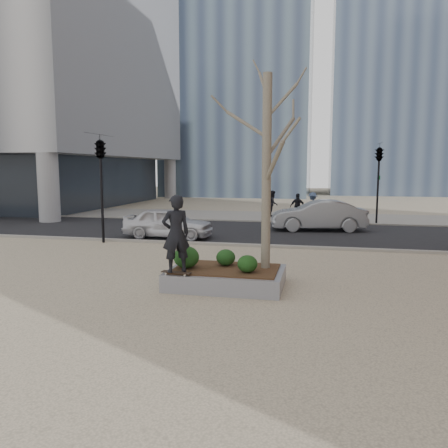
% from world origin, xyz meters
% --- Properties ---
extents(ground, '(120.00, 120.00, 0.00)m').
position_xyz_m(ground, '(0.00, 0.00, 0.00)').
color(ground, tan).
rests_on(ground, ground).
extents(street, '(60.00, 8.00, 0.02)m').
position_xyz_m(street, '(0.00, 10.00, 0.01)').
color(street, black).
rests_on(street, ground).
extents(far_sidewalk, '(60.00, 6.00, 0.02)m').
position_xyz_m(far_sidewalk, '(0.00, 17.00, 0.01)').
color(far_sidewalk, gray).
rests_on(far_sidewalk, ground).
extents(planter, '(3.00, 2.00, 0.45)m').
position_xyz_m(planter, '(1.00, 0.00, 0.23)').
color(planter, gray).
rests_on(planter, ground).
extents(planter_mulch, '(2.70, 1.70, 0.04)m').
position_xyz_m(planter_mulch, '(1.00, 0.00, 0.47)').
color(planter_mulch, '#382314').
rests_on(planter_mulch, planter).
extents(sycamore_tree, '(2.80, 2.80, 6.60)m').
position_xyz_m(sycamore_tree, '(2.00, 0.30, 3.79)').
color(sycamore_tree, gray).
rests_on(sycamore_tree, planter_mulch).
extents(shrub_left, '(0.68, 0.68, 0.58)m').
position_xyz_m(shrub_left, '(-0.03, -0.20, 0.78)').
color(shrub_left, '#133C15').
rests_on(shrub_left, planter_mulch).
extents(shrub_middle, '(0.52, 0.52, 0.44)m').
position_xyz_m(shrub_middle, '(0.92, 0.30, 0.71)').
color(shrub_middle, '#103314').
rests_on(shrub_middle, planter_mulch).
extents(shrub_right, '(0.51, 0.51, 0.44)m').
position_xyz_m(shrub_right, '(1.62, -0.34, 0.71)').
color(shrub_right, '#133711').
rests_on(shrub_right, planter_mulch).
extents(skateboard, '(0.80, 0.29, 0.08)m').
position_xyz_m(skateboard, '(-0.10, -0.83, 0.49)').
color(skateboard, black).
rests_on(skateboard, planter).
extents(skateboarder, '(0.84, 0.78, 1.94)m').
position_xyz_m(skateboarder, '(-0.10, -0.83, 1.49)').
color(skateboarder, black).
rests_on(skateboarder, skateboard).
extents(police_car, '(3.98, 1.61, 1.35)m').
position_xyz_m(police_car, '(-3.22, 7.29, 0.70)').
color(police_car, silver).
rests_on(police_car, street).
extents(car_silver, '(4.80, 2.28, 1.52)m').
position_xyz_m(car_silver, '(3.31, 11.13, 0.78)').
color(car_silver, gray).
rests_on(car_silver, street).
extents(pedestrian_a, '(0.64, 0.82, 1.67)m').
position_xyz_m(pedestrian_a, '(0.40, 17.03, 0.86)').
color(pedestrian_a, black).
rests_on(pedestrian_a, far_sidewalk).
extents(pedestrian_b, '(0.90, 1.20, 1.65)m').
position_xyz_m(pedestrian_b, '(2.93, 15.82, 0.85)').
color(pedestrian_b, '#405273').
rests_on(pedestrian_b, far_sidewalk).
extents(pedestrian_c, '(1.01, 0.59, 1.61)m').
position_xyz_m(pedestrian_c, '(2.10, 15.08, 0.83)').
color(pedestrian_c, black).
rests_on(pedestrian_c, far_sidewalk).
extents(traffic_light_near, '(0.60, 2.48, 4.50)m').
position_xyz_m(traffic_light_near, '(-5.50, 5.60, 2.25)').
color(traffic_light_near, black).
rests_on(traffic_light_near, ground).
extents(traffic_light_far, '(0.60, 2.48, 4.50)m').
position_xyz_m(traffic_light_far, '(6.50, 14.60, 2.25)').
color(traffic_light_far, black).
rests_on(traffic_light_far, ground).
extents(building_glass_a, '(16.00, 16.00, 45.00)m').
position_xyz_m(building_glass_a, '(-6.00, 42.00, 22.50)').
color(building_glass_a, slate).
rests_on(building_glass_a, ground).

